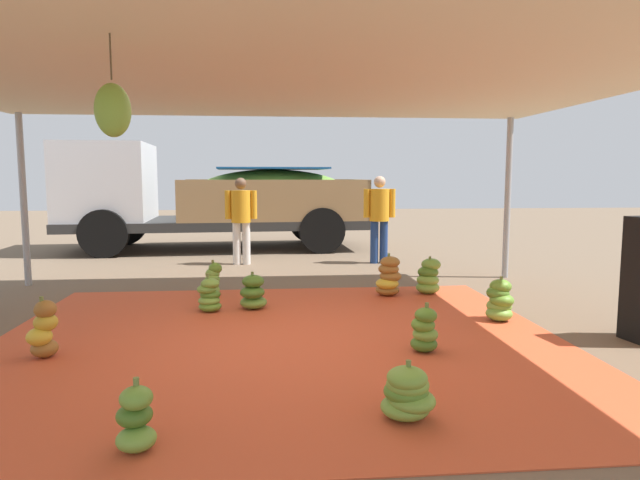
% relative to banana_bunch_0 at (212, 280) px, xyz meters
% --- Properties ---
extents(ground_plane, '(40.00, 40.00, 0.00)m').
position_rel_banana_bunch_0_xyz_m(ground_plane, '(0.89, 0.77, -0.23)').
color(ground_plane, brown).
extents(tarp_orange, '(5.79, 5.26, 0.01)m').
position_rel_banana_bunch_0_xyz_m(tarp_orange, '(0.89, -2.23, -0.23)').
color(tarp_orange, '#D1512D').
rests_on(tarp_orange, ground).
extents(tent_canopy, '(8.00, 7.00, 2.67)m').
position_rel_banana_bunch_0_xyz_m(tent_canopy, '(0.88, -2.32, 2.37)').
color(tent_canopy, '#9EA0A5').
rests_on(tent_canopy, ground).
extents(banana_bunch_0, '(0.34, 0.33, 0.51)m').
position_rel_banana_bunch_0_xyz_m(banana_bunch_0, '(0.00, 0.00, 0.00)').
color(banana_bunch_0, '#75A83D').
rests_on(banana_bunch_0, tarp_orange).
extents(banana_bunch_1, '(0.34, 0.34, 0.48)m').
position_rel_banana_bunch_0_xyz_m(banana_bunch_1, '(2.25, -2.71, -0.02)').
color(banana_bunch_1, '#477523').
rests_on(banana_bunch_1, tarp_orange).
extents(banana_bunch_2, '(0.44, 0.45, 0.42)m').
position_rel_banana_bunch_0_xyz_m(banana_bunch_2, '(1.73, -4.13, -0.04)').
color(banana_bunch_2, '#75A83D').
rests_on(banana_bunch_2, tarp_orange).
extents(banana_bunch_3, '(0.39, 0.38, 0.47)m').
position_rel_banana_bunch_0_xyz_m(banana_bunch_3, '(0.05, -0.89, -0.03)').
color(banana_bunch_3, '#60932D').
rests_on(banana_bunch_3, tarp_orange).
extents(banana_bunch_4, '(0.47, 0.47, 0.47)m').
position_rel_banana_bunch_0_xyz_m(banana_bunch_4, '(0.58, -0.83, -0.02)').
color(banana_bunch_4, '#6B9E38').
rests_on(banana_bunch_4, tarp_orange).
extents(banana_bunch_5, '(0.44, 0.44, 0.60)m').
position_rel_banana_bunch_0_xyz_m(banana_bunch_5, '(2.45, -0.21, 0.04)').
color(banana_bunch_5, '#996628').
rests_on(banana_bunch_5, tarp_orange).
extents(banana_bunch_6, '(0.33, 0.32, 0.57)m').
position_rel_banana_bunch_0_xyz_m(banana_bunch_6, '(-1.27, -2.56, 0.03)').
color(banana_bunch_6, '#996628').
rests_on(banana_bunch_6, tarp_orange).
extents(banana_bunch_7, '(0.42, 0.42, 0.51)m').
position_rel_banana_bunch_0_xyz_m(banana_bunch_7, '(3.45, -1.63, 0.00)').
color(banana_bunch_7, '#75A83D').
rests_on(banana_bunch_7, tarp_orange).
extents(banana_bunch_8, '(0.45, 0.46, 0.53)m').
position_rel_banana_bunch_0_xyz_m(banana_bunch_8, '(3.05, -0.10, 0.01)').
color(banana_bunch_8, '#75A83D').
rests_on(banana_bunch_8, tarp_orange).
extents(banana_bunch_9, '(0.28, 0.31, 0.45)m').
position_rel_banana_bunch_0_xyz_m(banana_bunch_9, '(-0.02, -4.40, -0.04)').
color(banana_bunch_9, '#75A83D').
rests_on(banana_bunch_9, tarp_orange).
extents(cargo_truck_main, '(6.84, 2.82, 2.40)m').
position_rel_banana_bunch_0_xyz_m(cargo_truck_main, '(-0.64, 5.26, 0.99)').
color(cargo_truck_main, '#2D2D2D').
rests_on(cargo_truck_main, ground).
extents(worker_0, '(0.61, 0.38, 1.68)m').
position_rel_banana_bunch_0_xyz_m(worker_0, '(2.90, 2.78, 0.75)').
color(worker_0, navy).
rests_on(worker_0, ground).
extents(worker_1, '(0.60, 0.37, 1.65)m').
position_rel_banana_bunch_0_xyz_m(worker_1, '(0.26, 2.87, 0.73)').
color(worker_1, silver).
rests_on(worker_1, ground).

